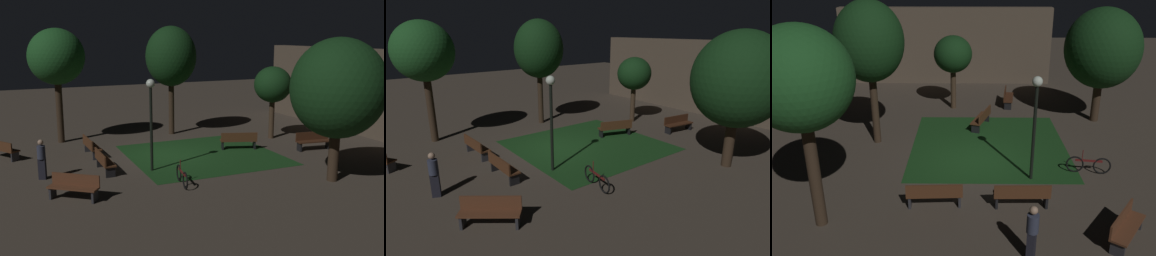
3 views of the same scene
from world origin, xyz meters
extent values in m
plane|color=#473D33|center=(0.00, 0.00, 0.00)|extent=(60.00, 60.00, 0.00)
cube|color=#194219|center=(0.56, 1.49, 0.01)|extent=(6.58, 6.80, 0.01)
cube|color=#512D19|center=(-1.39, -3.34, 0.45)|extent=(1.82, 0.57, 0.06)
cube|color=#512D19|center=(-1.38, -3.55, 0.68)|extent=(1.80, 0.15, 0.40)
cube|color=#2D2D33|center=(-2.19, -3.38, 0.21)|extent=(0.10, 0.39, 0.42)
cube|color=#2D2D33|center=(-0.59, -3.30, 0.21)|extent=(0.10, 0.39, 0.42)
cube|color=#512D19|center=(1.39, -3.34, 0.45)|extent=(1.81, 0.51, 0.06)
cube|color=#512D19|center=(1.40, -3.55, 0.68)|extent=(1.80, 0.09, 0.40)
cube|color=black|center=(0.59, -3.35, 0.21)|extent=(0.09, 0.39, 0.42)
cube|color=black|center=(2.19, -3.32, 0.21)|extent=(0.09, 0.39, 0.42)
cube|color=#512D19|center=(0.27, 3.58, 0.45)|extent=(1.04, 1.86, 0.06)
cube|color=#512D19|center=(0.47, 3.52, 0.68)|extent=(0.64, 1.72, 0.40)
cube|color=black|center=(0.01, 2.83, 0.21)|extent=(0.39, 0.20, 0.42)
cube|color=black|center=(0.53, 4.34, 0.21)|extent=(0.39, 0.20, 0.42)
cube|color=brown|center=(4.17, -5.08, 0.45)|extent=(1.47, 1.73, 0.06)
cube|color=brown|center=(4.00, -4.95, 0.68)|extent=(1.13, 1.47, 0.40)
cube|color=#2D2D33|center=(4.65, -4.44, 0.21)|extent=(0.35, 0.30, 0.42)
cube|color=#2D2D33|center=(3.69, -5.72, 0.21)|extent=(0.35, 0.30, 0.42)
cube|color=#422314|center=(1.91, 6.93, 0.45)|extent=(0.71, 1.85, 0.06)
cube|color=#422314|center=(1.71, 6.96, 0.68)|extent=(0.29, 1.79, 0.40)
cube|color=black|center=(2.02, 7.73, 0.21)|extent=(0.39, 0.13, 0.42)
cube|color=black|center=(1.81, 6.14, 0.21)|extent=(0.39, 0.13, 0.42)
cylinder|color=#38281C|center=(-4.75, -4.34, 1.86)|extent=(0.36, 0.36, 3.72)
ellipsoid|color=#1E5623|center=(-4.75, -4.34, 4.51)|extent=(2.88, 2.88, 2.88)
cylinder|color=#423021|center=(-1.15, 6.42, 1.21)|extent=(0.29, 0.29, 2.42)
ellipsoid|color=#143816|center=(-1.15, 6.42, 2.97)|extent=(2.02, 2.02, 1.94)
cylinder|color=#38281C|center=(-4.34, 1.78, 1.82)|extent=(0.31, 0.31, 3.64)
ellipsoid|color=#143816|center=(-4.34, 1.78, 4.42)|extent=(2.84, 2.84, 3.33)
cylinder|color=#38281C|center=(6.01, 4.58, 1.32)|extent=(0.41, 0.41, 2.65)
ellipsoid|color=#143816|center=(6.01, 4.58, 3.64)|extent=(3.60, 3.60, 3.81)
cylinder|color=black|center=(1.98, -1.50, 1.76)|extent=(0.12, 0.12, 3.53)
sphere|color=white|center=(1.98, -1.50, 3.68)|extent=(0.36, 0.36, 0.36)
torus|color=black|center=(4.67, -1.10, 0.33)|extent=(0.66, 0.15, 0.66)
torus|color=black|center=(3.69, -0.97, 0.33)|extent=(0.66, 0.15, 0.66)
cube|color=maroon|center=(4.18, -1.04, 0.51)|extent=(0.98, 0.17, 0.08)
cylinder|color=maroon|center=(3.93, -1.00, 0.73)|extent=(0.03, 0.03, 0.40)
cube|color=black|center=(1.35, -5.84, 0.42)|extent=(0.29, 0.34, 0.84)
cylinder|color=#33384C|center=(1.35, -5.84, 1.10)|extent=(0.32, 0.32, 0.52)
sphere|color=tan|center=(1.35, -5.84, 1.50)|extent=(0.22, 0.22, 0.22)
cube|color=brown|center=(-1.83, 11.80, 2.42)|extent=(13.57, 0.80, 4.84)
camera|label=1|loc=(19.23, -7.11, 5.63)|focal=41.85mm
camera|label=2|loc=(12.15, -7.97, 5.51)|focal=30.05mm
camera|label=3|loc=(-0.31, -14.50, 7.23)|focal=37.59mm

